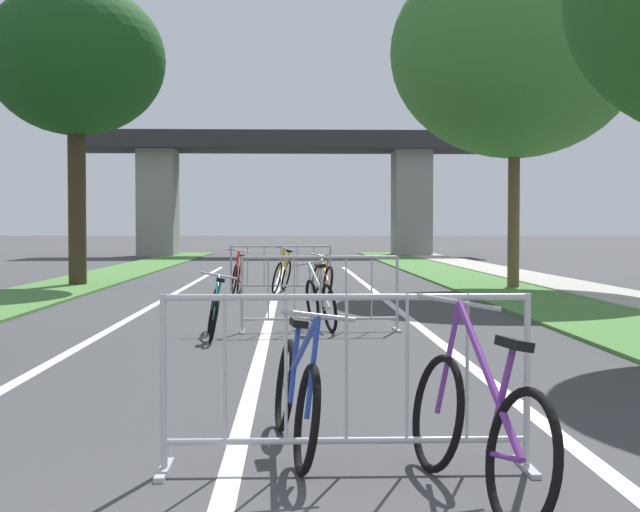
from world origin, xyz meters
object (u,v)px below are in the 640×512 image
at_px(tree_left_pine_near, 76,61).
at_px(bicycle_purple_3, 476,427).
at_px(crowd_barrier_nearest, 347,384).
at_px(crowd_barrier_second, 320,294).
at_px(bicycle_silver_0, 320,302).
at_px(bicycle_blue_4, 296,395).
at_px(bicycle_red_6, 238,278).
at_px(crowd_barrier_third, 281,270).
at_px(tree_right_cypress_far, 515,52).
at_px(bicycle_orange_2, 322,278).
at_px(bicycle_teal_5, 214,311).
at_px(bicycle_yellow_1, 282,275).

height_order(tree_left_pine_near, bicycle_purple_3, tree_left_pine_near).
height_order(crowd_barrier_nearest, crowd_barrier_second, same).
bearing_deg(crowd_barrier_second, bicycle_silver_0, 87.89).
distance_m(tree_left_pine_near, bicycle_purple_3, 18.54).
xyz_separation_m(bicycle_blue_4, bicycle_red_6, (-1.18, 12.60, 0.01)).
xyz_separation_m(crowd_barrier_nearest, crowd_barrier_second, (0.06, 6.76, 0.00)).
xyz_separation_m(crowd_barrier_third, bicycle_silver_0, (0.65, -6.41, -0.14)).
xyz_separation_m(tree_right_cypress_far, bicycle_red_6, (-6.36, -1.93, -5.16)).
height_order(tree_left_pine_near, crowd_barrier_third, tree_left_pine_near).
bearing_deg(crowd_barrier_nearest, crowd_barrier_second, 89.47).
distance_m(crowd_barrier_nearest, bicycle_orange_2, 13.07).
xyz_separation_m(crowd_barrier_second, bicycle_purple_3, (0.59, -7.31, -0.13)).
distance_m(bicycle_silver_0, bicycle_orange_2, 5.96).
distance_m(tree_right_cypress_far, bicycle_silver_0, 10.58).
bearing_deg(tree_right_cypress_far, bicycle_orange_2, -156.98).
xyz_separation_m(tree_right_cypress_far, crowd_barrier_second, (-4.82, -8.24, -5.01)).
bearing_deg(bicycle_purple_3, tree_right_cypress_far, 62.78).
height_order(bicycle_purple_3, bicycle_blue_4, bicycle_purple_3).
bearing_deg(bicycle_purple_3, crowd_barrier_second, 82.59).
distance_m(bicycle_silver_0, bicycle_teal_5, 1.69).
relative_size(tree_left_pine_near, bicycle_silver_0, 4.47).
bearing_deg(bicycle_yellow_1, tree_right_cypress_far, -158.19).
bearing_deg(bicycle_yellow_1, tree_left_pine_near, -11.88).
bearing_deg(crowd_barrier_second, bicycle_red_6, 103.70).
height_order(tree_left_pine_near, crowd_barrier_nearest, tree_left_pine_near).
height_order(crowd_barrier_second, bicycle_red_6, crowd_barrier_second).
xyz_separation_m(tree_left_pine_near, bicycle_red_6, (4.10, -3.07, -5.12)).
bearing_deg(bicycle_blue_4, bicycle_yellow_1, -96.10).
distance_m(crowd_barrier_third, bicycle_purple_3, 14.12).
relative_size(crowd_barrier_nearest, bicycle_yellow_1, 1.32).
relative_size(crowd_barrier_third, bicycle_teal_5, 1.35).
bearing_deg(bicycle_purple_3, tree_left_pine_near, 98.46).
height_order(crowd_barrier_second, crowd_barrier_third, same).
distance_m(crowd_barrier_second, bicycle_teal_5, 1.52).
relative_size(tree_right_cypress_far, bicycle_purple_3, 4.56).
bearing_deg(crowd_barrier_nearest, bicycle_purple_3, -40.18).
relative_size(bicycle_yellow_1, bicycle_teal_5, 1.02).
xyz_separation_m(tree_left_pine_near, bicycle_silver_0, (5.66, -9.04, -5.11)).
distance_m(crowd_barrier_nearest, crowd_barrier_third, 13.53).
xyz_separation_m(crowd_barrier_third, bicycle_purple_3, (1.22, -14.07, -0.13)).
bearing_deg(tree_right_cypress_far, crowd_barrier_second, -120.30).
xyz_separation_m(tree_right_cypress_far, crowd_barrier_nearest, (-4.88, -15.00, -5.01)).
bearing_deg(crowd_barrier_third, bicycle_blue_4, -88.79).
height_order(crowd_barrier_second, bicycle_silver_0, crowd_barrier_second).
bearing_deg(crowd_barrier_nearest, bicycle_silver_0, 89.39).
distance_m(crowd_barrier_second, bicycle_blue_4, 6.30).
bearing_deg(bicycle_purple_3, bicycle_red_6, 86.87).
xyz_separation_m(bicycle_yellow_1, bicycle_purple_3, (1.20, -14.54, -0.00)).
bearing_deg(bicycle_blue_4, crowd_barrier_second, -100.44).
height_order(bicycle_yellow_1, bicycle_red_6, bicycle_yellow_1).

